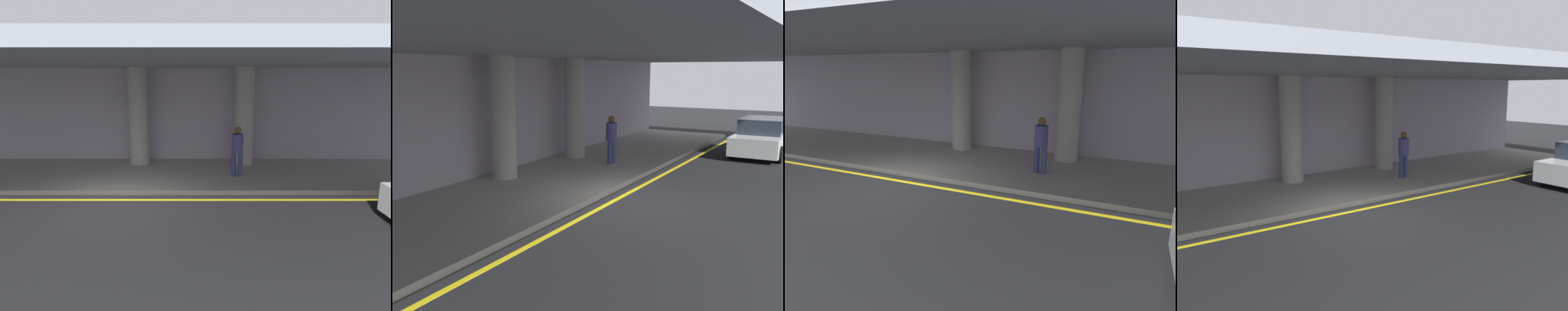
# 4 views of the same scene
# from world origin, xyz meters

# --- Properties ---
(ground_plane) EXTENTS (60.00, 60.00, 0.00)m
(ground_plane) POSITION_xyz_m (0.00, 0.00, 0.00)
(ground_plane) COLOR black
(sidewalk) EXTENTS (26.00, 4.20, 0.15)m
(sidewalk) POSITION_xyz_m (0.00, 3.10, 0.07)
(sidewalk) COLOR #B4ADA3
(sidewalk) RESTS_ON ground
(lane_stripe_yellow) EXTENTS (26.00, 0.14, 0.01)m
(lane_stripe_yellow) POSITION_xyz_m (0.00, 0.63, 0.00)
(lane_stripe_yellow) COLOR yellow
(lane_stripe_yellow) RESTS_ON ground
(support_column_far_left) EXTENTS (0.75, 0.75, 3.65)m
(support_column_far_left) POSITION_xyz_m (0.00, 4.41, 1.97)
(support_column_far_left) COLOR #B2ADA6
(support_column_far_left) RESTS_ON sidewalk
(support_column_left_mid) EXTENTS (0.75, 0.75, 3.65)m
(support_column_left_mid) POSITION_xyz_m (4.00, 4.41, 1.97)
(support_column_left_mid) COLOR #B4ACA7
(support_column_left_mid) RESTS_ON sidewalk
(ceiling_overhang) EXTENTS (28.00, 13.20, 0.30)m
(ceiling_overhang) POSITION_xyz_m (0.00, 2.60, 3.95)
(ceiling_overhang) COLOR #8E94A0
(ceiling_overhang) RESTS_ON support_column_far_left
(terminal_back_wall) EXTENTS (26.00, 0.30, 3.80)m
(terminal_back_wall) POSITION_xyz_m (0.00, 5.35, 1.90)
(terminal_back_wall) COLOR #BBADC0
(terminal_back_wall) RESTS_ON ground
(traveler_with_luggage) EXTENTS (0.38, 0.38, 1.68)m
(traveler_with_luggage) POSITION_xyz_m (3.56, 2.62, 1.11)
(traveler_with_luggage) COLOR #3A3D7C
(traveler_with_luggage) RESTS_ON sidewalk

